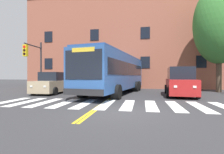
{
  "coord_description": "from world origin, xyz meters",
  "views": [
    {
      "loc": [
        0.88,
        -7.27,
        1.53
      ],
      "look_at": [
        -1.52,
        6.71,
        1.44
      ],
      "focal_mm": 28.0,
      "sensor_mm": 36.0,
      "label": 1
    }
  ],
  "objects_px": {
    "car_tan_near_lane": "(52,84)",
    "traffic_light_far_corner": "(35,58)",
    "city_bus": "(116,72)",
    "car_red_far_lane": "(180,82)",
    "street_tree_curbside_large": "(219,24)"
  },
  "relations": [
    {
      "from": "car_tan_near_lane",
      "to": "street_tree_curbside_large",
      "type": "relative_size",
      "value": 0.43
    },
    {
      "from": "car_red_far_lane",
      "to": "car_tan_near_lane",
      "type": "bearing_deg",
      "value": -179.72
    },
    {
      "from": "traffic_light_far_corner",
      "to": "car_red_far_lane",
      "type": "bearing_deg",
      "value": -3.0
    },
    {
      "from": "city_bus",
      "to": "car_tan_near_lane",
      "type": "xyz_separation_m",
      "value": [
        -5.43,
        -0.89,
        -1.01
      ]
    },
    {
      "from": "traffic_light_far_corner",
      "to": "street_tree_curbside_large",
      "type": "relative_size",
      "value": 0.48
    },
    {
      "from": "car_red_far_lane",
      "to": "traffic_light_far_corner",
      "type": "distance_m",
      "value": 12.98
    },
    {
      "from": "city_bus",
      "to": "car_tan_near_lane",
      "type": "relative_size",
      "value": 2.73
    },
    {
      "from": "car_red_far_lane",
      "to": "street_tree_curbside_large",
      "type": "height_order",
      "value": "street_tree_curbside_large"
    },
    {
      "from": "traffic_light_far_corner",
      "to": "city_bus",
      "type": "bearing_deg",
      "value": 1.27
    },
    {
      "from": "city_bus",
      "to": "traffic_light_far_corner",
      "type": "distance_m",
      "value": 7.74
    },
    {
      "from": "car_tan_near_lane",
      "to": "traffic_light_far_corner",
      "type": "xyz_separation_m",
      "value": [
        -2.2,
        0.72,
        2.32
      ]
    },
    {
      "from": "city_bus",
      "to": "car_red_far_lane",
      "type": "bearing_deg",
      "value": -9.25
    },
    {
      "from": "traffic_light_far_corner",
      "to": "street_tree_curbside_large",
      "type": "bearing_deg",
      "value": 10.39
    },
    {
      "from": "city_bus",
      "to": "car_red_far_lane",
      "type": "relative_size",
      "value": 2.27
    },
    {
      "from": "city_bus",
      "to": "street_tree_curbside_large",
      "type": "height_order",
      "value": "street_tree_curbside_large"
    }
  ]
}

